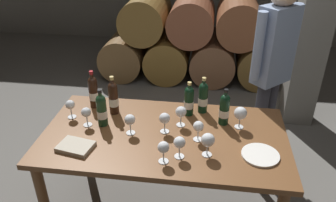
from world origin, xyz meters
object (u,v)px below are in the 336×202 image
wine_bottle_0 (93,92)px  sommelier_presenting (273,60)px  wine_bottle_1 (189,100)px  wine_glass_8 (179,143)px  wine_bottle_5 (102,110)px  wine_bottle_2 (113,98)px  serving_plate (260,155)px  wine_glass_9 (163,148)px  wine_glass_2 (208,140)px  dining_table (164,144)px  wine_glass_4 (240,114)px  wine_bottle_3 (224,109)px  wine_glass_5 (70,105)px  tasting_notebook (76,146)px  wine_glass_0 (130,120)px  wine_glass_3 (198,127)px  wine_bottle_4 (203,97)px  wine_glass_1 (164,119)px  wine_glass_6 (181,112)px  wine_glass_7 (86,113)px

wine_bottle_0 → sommelier_presenting: size_ratio=0.18×
wine_bottle_1 → wine_glass_8: size_ratio=1.81×
wine_bottle_5 → wine_bottle_2: bearing=77.8°
wine_bottle_2 → serving_plate: bearing=-20.1°
wine_glass_9 → wine_glass_2: bearing=21.2°
dining_table → wine_glass_4: (0.52, 0.15, 0.21)m
wine_bottle_3 → wine_bottle_5: size_ratio=0.98×
wine_glass_5 → tasting_notebook: 0.41m
wine_bottle_1 → serving_plate: 0.67m
wine_bottle_0 → wine_bottle_2: size_ratio=1.00×
wine_glass_0 → wine_glass_3: 0.47m
wine_bottle_2 → wine_glass_2: wine_bottle_2 is taller
serving_plate → wine_bottle_5: bearing=168.9°
wine_glass_0 → wine_glass_4: bearing=13.2°
wine_bottle_4 → wine_bottle_5: wine_bottle_4 is taller
wine_glass_1 → wine_glass_8: (0.13, -0.26, -0.00)m
wine_bottle_2 → wine_glass_4: bearing=-4.6°
wine_bottle_0 → wine_bottle_2: bearing=-21.8°
wine_glass_8 → sommelier_presenting: bearing=56.0°
wine_bottle_0 → wine_glass_1: wine_bottle_0 is taller
wine_glass_0 → wine_glass_3: size_ratio=1.03×
wine_bottle_0 → wine_glass_6: size_ratio=1.99×
wine_glass_8 → wine_glass_4: bearing=44.9°
wine_bottle_4 → wine_bottle_0: bearing=-177.5°
wine_glass_3 → tasting_notebook: (-0.79, -0.20, -0.09)m
sommelier_presenting → wine_bottle_1: bearing=-144.3°
wine_glass_3 → wine_glass_7: 0.80m
wine_bottle_5 → sommelier_presenting: 1.44m
dining_table → wine_glass_9: size_ratio=11.48×
wine_glass_6 → wine_glass_8: wine_glass_6 is taller
wine_bottle_4 → wine_glass_2: 0.53m
wine_glass_1 → wine_glass_2: wine_glass_2 is taller
wine_bottle_5 → serving_plate: size_ratio=1.19×
wine_bottle_4 → tasting_notebook: size_ratio=1.31×
wine_glass_2 → tasting_notebook: size_ratio=0.73×
wine_bottle_1 → wine_glass_6: (-0.04, -0.16, -0.01)m
wine_glass_0 → wine_glass_4: wine_glass_4 is taller
wine_bottle_4 → wine_bottle_2: bearing=-170.8°
wine_bottle_4 → wine_glass_9: wine_bottle_4 is taller
wine_glass_8 → wine_bottle_2: bearing=139.8°
wine_bottle_4 → wine_glass_9: bearing=-108.3°
dining_table → wine_glass_6: bearing=49.6°
wine_bottle_3 → serving_plate: wine_bottle_3 is taller
wine_glass_2 → wine_glass_6: size_ratio=1.05×
wine_glass_2 → serving_plate: size_ratio=0.67×
wine_bottle_4 → wine_glass_4: bearing=-34.3°
wine_glass_3 → wine_glass_4: size_ratio=0.89×
wine_glass_1 → wine_glass_9: wine_glass_1 is taller
wine_bottle_5 → wine_glass_8: size_ratio=1.91×
wine_bottle_3 → wine_bottle_4: (-0.16, 0.15, 0.00)m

